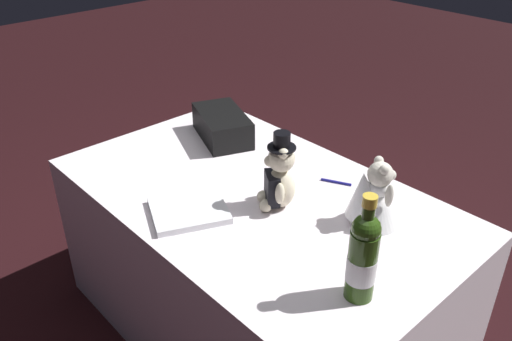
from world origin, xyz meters
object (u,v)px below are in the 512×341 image
object	(u,v)px
teddy_bear_groom	(279,178)
teddy_bear_bride	(373,196)
champagne_bottle	(363,256)
guestbook	(189,210)
signing_pen	(335,182)
gift_case_black	(222,126)

from	to	relation	value
teddy_bear_groom	teddy_bear_bride	xyz separation A→B (m)	(-0.29, -0.17, -0.02)
champagne_bottle	guestbook	bearing A→B (deg)	9.38
signing_pen	teddy_bear_groom	bearing A→B (deg)	82.25
signing_pen	guestbook	xyz separation A→B (m)	(0.22, 0.55, 0.01)
teddy_bear_groom	champagne_bottle	bearing A→B (deg)	162.11
champagne_bottle	signing_pen	distance (m)	0.64
guestbook	teddy_bear_bride	bearing A→B (deg)	-112.91
gift_case_black	teddy_bear_bride	bearing A→B (deg)	177.53
teddy_bear_bride	gift_case_black	size ratio (longest dim) A/B	0.63
signing_pen	gift_case_black	world-z (taller)	gift_case_black
teddy_bear_bride	signing_pen	bearing A→B (deg)	-23.45
gift_case_black	guestbook	world-z (taller)	gift_case_black
teddy_bear_bride	signing_pen	distance (m)	0.29
teddy_bear_groom	champagne_bottle	size ratio (longest dim) A/B	0.86
teddy_bear_bride	champagne_bottle	xyz separation A→B (m)	(-0.20, 0.33, 0.04)
champagne_bottle	signing_pen	world-z (taller)	champagne_bottle
signing_pen	guestbook	distance (m)	0.59
gift_case_black	guestbook	xyz separation A→B (m)	(-0.39, 0.47, -0.05)
guestbook	champagne_bottle	bearing A→B (deg)	-146.52
teddy_bear_bride	guestbook	distance (m)	0.65
teddy_bear_bride	champagne_bottle	distance (m)	0.39
teddy_bear_bride	teddy_bear_groom	bearing A→B (deg)	30.26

